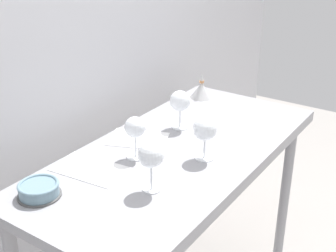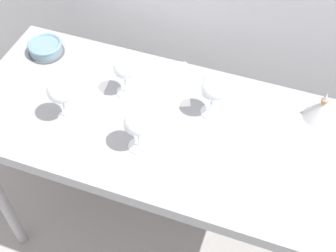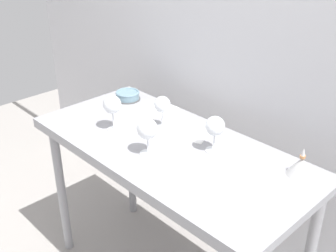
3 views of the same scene
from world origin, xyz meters
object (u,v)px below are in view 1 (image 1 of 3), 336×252
(wine_glass_near_center, at_px, (205,130))
(tasting_sheet_lower, at_px, (138,139))
(tasting_sheet_upper, at_px, (90,169))
(decanter_funnel, at_px, (201,90))
(wine_glass_far_right, at_px, (180,102))
(wine_glass_near_left, at_px, (151,156))
(tasting_bowl, at_px, (39,189))
(wine_glass_far_left, at_px, (135,129))

(wine_glass_near_center, relative_size, tasting_sheet_lower, 0.72)
(tasting_sheet_upper, relative_size, decanter_funnel, 2.13)
(wine_glass_far_right, xyz_separation_m, tasting_sheet_upper, (-0.50, 0.07, -0.12))
(wine_glass_near_left, bearing_deg, tasting_sheet_lower, 44.47)
(wine_glass_far_right, relative_size, tasting_bowl, 1.17)
(wine_glass_far_right, distance_m, wine_glass_far_left, 0.33)
(tasting_bowl, bearing_deg, wine_glass_far_right, -6.80)
(wine_glass_near_left, relative_size, wine_glass_far_left, 1.07)
(wine_glass_near_left, xyz_separation_m, decanter_funnel, (0.86, 0.31, -0.09))
(wine_glass_far_left, bearing_deg, wine_glass_near_center, -57.46)
(wine_glass_near_center, height_order, tasting_bowl, wine_glass_near_center)
(wine_glass_far_left, xyz_separation_m, decanter_funnel, (0.70, 0.12, -0.08))
(decanter_funnel, bearing_deg, wine_glass_far_right, -163.63)
(wine_glass_near_left, height_order, tasting_sheet_upper, wine_glass_near_left)
(decanter_funnel, bearing_deg, wine_glass_far_left, -170.24)
(wine_glass_near_left, xyz_separation_m, wine_glass_far_right, (0.48, 0.20, -0.01))
(wine_glass_far_right, xyz_separation_m, tasting_sheet_lower, (-0.20, 0.08, -0.12))
(wine_glass_near_left, distance_m, tasting_bowl, 0.39)
(wine_glass_near_center, xyz_separation_m, tasting_sheet_upper, (-0.31, 0.30, -0.12))
(tasting_sheet_lower, relative_size, tasting_bowl, 1.64)
(wine_glass_near_center, height_order, tasting_sheet_upper, wine_glass_near_center)
(wine_glass_far_right, height_order, decanter_funnel, wine_glass_far_right)
(wine_glass_near_center, relative_size, wine_glass_far_left, 1.02)
(wine_glass_far_left, distance_m, tasting_sheet_upper, 0.22)
(tasting_sheet_lower, height_order, decanter_funnel, decanter_funnel)
(tasting_bowl, bearing_deg, tasting_sheet_upper, -4.27)
(wine_glass_far_right, bearing_deg, tasting_bowl, 173.20)
(wine_glass_far_right, height_order, tasting_bowl, wine_glass_far_right)
(wine_glass_near_center, distance_m, decanter_funnel, 0.66)
(wine_glass_far_left, height_order, tasting_sheet_upper, wine_glass_far_left)
(wine_glass_near_center, bearing_deg, tasting_sheet_upper, 135.94)
(wine_glass_near_left, height_order, tasting_sheet_lower, wine_glass_near_left)
(wine_glass_near_center, height_order, wine_glass_near_left, wine_glass_near_left)
(wine_glass_near_center, height_order, tasting_sheet_lower, wine_glass_near_center)
(wine_glass_near_center, distance_m, tasting_bowl, 0.63)
(wine_glass_far_right, relative_size, wine_glass_far_left, 1.02)
(tasting_sheet_lower, relative_size, decanter_funnel, 1.88)
(wine_glass_near_left, xyz_separation_m, tasting_sheet_lower, (0.28, 0.28, -0.13))
(tasting_sheet_upper, bearing_deg, wine_glass_far_left, -31.01)
(tasting_sheet_upper, relative_size, tasting_bowl, 1.87)
(wine_glass_far_right, bearing_deg, decanter_funnel, 16.37)
(wine_glass_far_left, bearing_deg, wine_glass_far_right, 1.91)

